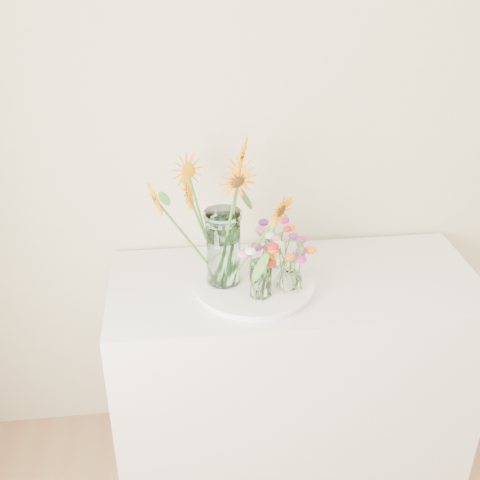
{
  "coord_description": "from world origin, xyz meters",
  "views": [
    {
      "loc": [
        -0.93,
        0.06,
        2.12
      ],
      "look_at": [
        -0.72,
        1.9,
        1.1
      ],
      "focal_mm": 45.0,
      "sensor_mm": 36.0,
      "label": 1
    }
  ],
  "objects": [
    {
      "name": "small_vase_a",
      "position": [
        -0.65,
        1.81,
        0.99
      ],
      "size": [
        0.08,
        0.08,
        0.13
      ],
      "primitive_type": "cylinder",
      "rotation": [
        0.0,
        0.0,
        -0.03
      ],
      "color": "white",
      "rests_on": "tray"
    },
    {
      "name": "small_vase_c",
      "position": [
        -0.58,
        2.01,
        0.98
      ],
      "size": [
        0.07,
        0.07,
        0.11
      ],
      "primitive_type": "cylinder",
      "rotation": [
        0.0,
        0.0,
        0.07
      ],
      "color": "white",
      "rests_on": "tray"
    },
    {
      "name": "sunflower_bouquet",
      "position": [
        -0.78,
        1.91,
        1.2
      ],
      "size": [
        0.76,
        0.76,
        0.55
      ],
      "primitive_type": null,
      "rotation": [
        0.0,
        0.0,
        -0.11
      ],
      "color": "orange",
      "rests_on": "tray"
    },
    {
      "name": "small_vase_b",
      "position": [
        -0.54,
        1.85,
        0.99
      ],
      "size": [
        0.1,
        0.1,
        0.13
      ],
      "primitive_type": null,
      "rotation": [
        0.0,
        0.0,
        -0.13
      ],
      "color": "white",
      "rests_on": "tray"
    },
    {
      "name": "wildflower_posy_c",
      "position": [
        -0.58,
        2.01,
        1.02
      ],
      "size": [
        0.2,
        0.2,
        0.2
      ],
      "primitive_type": null,
      "color": "orange",
      "rests_on": "tray"
    },
    {
      "name": "counter",
      "position": [
        -0.5,
        1.93,
        0.45
      ],
      "size": [
        1.4,
        0.6,
        0.9
      ],
      "primitive_type": "cube",
      "color": "white",
      "rests_on": "ground_plane"
    },
    {
      "name": "wildflower_posy_b",
      "position": [
        -0.54,
        1.85,
        1.03
      ],
      "size": [
        0.2,
        0.2,
        0.22
      ],
      "primitive_type": null,
      "color": "orange",
      "rests_on": "tray"
    },
    {
      "name": "tray",
      "position": [
        -0.67,
        1.9,
        0.91
      ],
      "size": [
        0.42,
        0.42,
        0.02
      ],
      "primitive_type": "cylinder",
      "color": "white",
      "rests_on": "counter"
    },
    {
      "name": "mason_jar",
      "position": [
        -0.78,
        1.91,
        1.07
      ],
      "size": [
        0.14,
        0.14,
        0.29
      ],
      "primitive_type": "cylinder",
      "rotation": [
        0.0,
        0.0,
        -0.11
      ],
      "color": "#ACDFD1",
      "rests_on": "tray"
    },
    {
      "name": "wildflower_posy_a",
      "position": [
        -0.65,
        1.81,
        1.04
      ],
      "size": [
        0.18,
        0.18,
        0.22
      ],
      "primitive_type": null,
      "color": "orange",
      "rests_on": "tray"
    }
  ]
}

